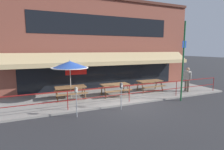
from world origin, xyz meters
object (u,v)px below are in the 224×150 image
object	(u,v)px
parking_meter_far	(121,88)
street_sign_pole	(183,61)
picnic_table_left	(71,89)
patio_umbrella_left	(70,65)
parking_meter_near	(76,93)
picnic_table_centre	(115,86)
pedestrian_walking	(187,78)
picnic_table_right	(150,83)

from	to	relation	value
parking_meter_far	street_sign_pole	bearing A→B (deg)	0.65
picnic_table_left	patio_umbrella_left	bearing A→B (deg)	-90.00
patio_umbrella_left	parking_meter_near	distance (m)	2.87
picnic_table_centre	pedestrian_walking	size ratio (longest dim) A/B	1.05
patio_umbrella_left	parking_meter_far	distance (m)	3.48
pedestrian_walking	parking_meter_far	bearing A→B (deg)	-166.65
pedestrian_walking	street_sign_pole	distance (m)	2.65
picnic_table_left	parking_meter_far	bearing A→B (deg)	-52.11
picnic_table_centre	street_sign_pole	world-z (taller)	street_sign_pole
picnic_table_left	parking_meter_far	distance (m)	3.42
picnic_table_left	picnic_table_right	size ratio (longest dim) A/B	1.00
picnic_table_left	street_sign_pole	bearing A→B (deg)	-23.28
picnic_table_left	pedestrian_walking	world-z (taller)	pedestrian_walking
parking_meter_near	pedestrian_walking	bearing A→B (deg)	10.30
picnic_table_left	patio_umbrella_left	distance (m)	1.48
patio_umbrella_left	street_sign_pole	size ratio (longest dim) A/B	0.51
picnic_table_left	pedestrian_walking	bearing A→B (deg)	-9.14
picnic_table_right	pedestrian_walking	size ratio (longest dim) A/B	1.05
parking_meter_far	patio_umbrella_left	bearing A→B (deg)	128.86
picnic_table_centre	parking_meter_far	size ratio (longest dim) A/B	1.27
picnic_table_left	patio_umbrella_left	world-z (taller)	patio_umbrella_left
parking_meter_far	picnic_table_left	bearing A→B (deg)	127.89
parking_meter_near	street_sign_pole	distance (m)	6.44
street_sign_pole	picnic_table_left	bearing A→B (deg)	156.72
picnic_table_left	parking_meter_far	size ratio (longest dim) A/B	1.27
picnic_table_right	patio_umbrella_left	size ratio (longest dim) A/B	0.76
picnic_table_left	parking_meter_near	xyz separation A→B (m)	(-0.21, -2.77, 0.44)
patio_umbrella_left	parking_meter_near	bearing A→B (deg)	-94.43
picnic_table_centre	parking_meter_near	size ratio (longest dim) A/B	1.27
pedestrian_walking	picnic_table_left	bearing A→B (deg)	170.86
parking_meter_near	street_sign_pole	world-z (taller)	street_sign_pole
patio_umbrella_left	pedestrian_walking	size ratio (longest dim) A/B	1.39
patio_umbrella_left	street_sign_pole	xyz separation A→B (m)	(6.11, -2.54, 0.21)
parking_meter_far	picnic_table_right	bearing A→B (deg)	35.51
parking_meter_near	street_sign_pole	size ratio (longest dim) A/B	0.30
picnic_table_centre	street_sign_pole	bearing A→B (deg)	-34.72
street_sign_pole	picnic_table_centre	bearing A→B (deg)	145.28
picnic_table_right	patio_umbrella_left	distance (m)	5.76
patio_umbrella_left	parking_meter_near	xyz separation A→B (m)	(-0.21, -2.67, -1.03)
picnic_table_centre	parking_meter_far	world-z (taller)	parking_meter_far
street_sign_pole	picnic_table_right	bearing A→B (deg)	102.54
picnic_table_right	picnic_table_left	bearing A→B (deg)	178.06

